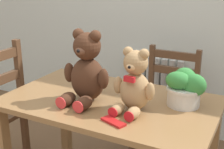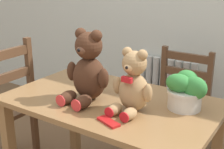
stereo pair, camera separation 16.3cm
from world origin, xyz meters
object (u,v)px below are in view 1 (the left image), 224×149
at_px(teddy_bear_left, 86,71).
at_px(wooden_chair_behind, 167,103).
at_px(teddy_bear_right, 134,84).
at_px(potted_plant, 185,88).
at_px(chocolate_bar, 113,122).

bearing_deg(teddy_bear_left, wooden_chair_behind, -102.85).
bearing_deg(teddy_bear_left, teddy_bear_right, -178.76).
bearing_deg(wooden_chair_behind, teddy_bear_right, 95.08).
xyz_separation_m(potted_plant, chocolate_bar, (-0.24, -0.36, -0.09)).
bearing_deg(wooden_chair_behind, teddy_bear_left, 76.31).
relative_size(potted_plant, chocolate_bar, 1.63).
height_order(wooden_chair_behind, teddy_bear_left, teddy_bear_left).
height_order(wooden_chair_behind, chocolate_bar, wooden_chair_behind).
xyz_separation_m(teddy_bear_right, chocolate_bar, (-0.03, -0.18, -0.14)).
distance_m(wooden_chair_behind, potted_plant, 0.84).
relative_size(teddy_bear_left, teddy_bear_right, 1.21).
relative_size(teddy_bear_right, chocolate_bar, 2.55).
bearing_deg(potted_plant, wooden_chair_behind, 113.39).
relative_size(teddy_bear_left, chocolate_bar, 3.07).
bearing_deg(teddy_bear_left, chocolate_bar, 145.90).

